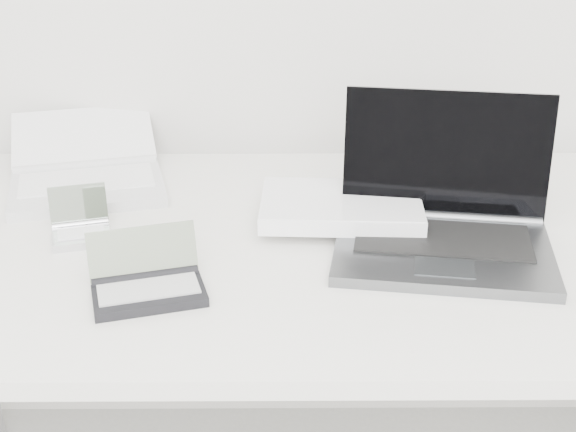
{
  "coord_description": "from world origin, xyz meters",
  "views": [
    {
      "loc": [
        -0.04,
        0.33,
        1.35
      ],
      "look_at": [
        -0.03,
        1.51,
        0.79
      ],
      "focal_mm": 50.0,
      "sensor_mm": 36.0,
      "label": 1
    }
  ],
  "objects_px": {
    "laptop_large": "(402,216)",
    "netbook_open_white": "(86,173)",
    "desk": "(305,261)",
    "palmtop_charcoal": "(147,284)"
  },
  "relations": [
    {
      "from": "netbook_open_white",
      "to": "palmtop_charcoal",
      "type": "relative_size",
      "value": 2.24
    },
    {
      "from": "laptop_large",
      "to": "palmtop_charcoal",
      "type": "height_order",
      "value": "laptop_large"
    },
    {
      "from": "netbook_open_white",
      "to": "laptop_large",
      "type": "bearing_deg",
      "value": -35.53
    },
    {
      "from": "netbook_open_white",
      "to": "palmtop_charcoal",
      "type": "distance_m",
      "value": 0.46
    },
    {
      "from": "desk",
      "to": "netbook_open_white",
      "type": "height_order",
      "value": "netbook_open_white"
    },
    {
      "from": "laptop_large",
      "to": "palmtop_charcoal",
      "type": "xyz_separation_m",
      "value": [
        -0.4,
        -0.19,
        -0.02
      ]
    },
    {
      "from": "laptop_large",
      "to": "netbook_open_white",
      "type": "height_order",
      "value": "laptop_large"
    },
    {
      "from": "palmtop_charcoal",
      "to": "laptop_large",
      "type": "bearing_deg",
      "value": 9.58
    },
    {
      "from": "palmtop_charcoal",
      "to": "netbook_open_white",
      "type": "bearing_deg",
      "value": 98.04
    },
    {
      "from": "desk",
      "to": "palmtop_charcoal",
      "type": "distance_m",
      "value": 0.31
    }
  ]
}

